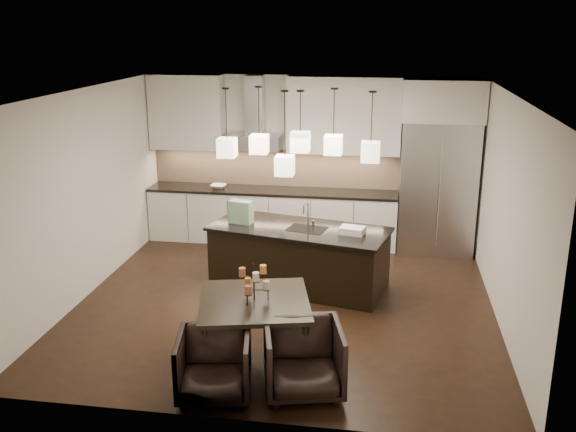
% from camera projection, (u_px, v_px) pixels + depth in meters
% --- Properties ---
extents(floor, '(5.50, 5.50, 0.02)m').
position_uv_depth(floor, '(286.00, 302.00, 8.71)').
color(floor, black).
rests_on(floor, ground).
extents(ceiling, '(5.50, 5.50, 0.02)m').
position_uv_depth(ceiling, '(286.00, 92.00, 7.89)').
color(ceiling, white).
rests_on(ceiling, wall_back).
extents(wall_back, '(5.50, 0.02, 2.80)m').
position_uv_depth(wall_back, '(311.00, 159.00, 10.91)').
color(wall_back, silver).
rests_on(wall_back, ground).
extents(wall_front, '(5.50, 0.02, 2.80)m').
position_uv_depth(wall_front, '(237.00, 285.00, 5.69)').
color(wall_front, silver).
rests_on(wall_front, ground).
extents(wall_left, '(0.02, 5.50, 2.80)m').
position_uv_depth(wall_left, '(85.00, 194.00, 8.71)').
color(wall_left, silver).
rests_on(wall_left, ground).
extents(wall_right, '(0.02, 5.50, 2.80)m').
position_uv_depth(wall_right, '(507.00, 211.00, 7.89)').
color(wall_right, silver).
rests_on(wall_right, ground).
extents(refrigerator, '(1.20, 0.72, 2.15)m').
position_uv_depth(refrigerator, '(437.00, 188.00, 10.34)').
color(refrigerator, '#B7B7BA').
rests_on(refrigerator, floor).
extents(fridge_panel, '(1.26, 0.72, 0.65)m').
position_uv_depth(fridge_panel, '(443.00, 100.00, 9.93)').
color(fridge_panel, silver).
rests_on(fridge_panel, refrigerator).
extents(lower_cabinets, '(4.21, 0.62, 0.88)m').
position_uv_depth(lower_cabinets, '(272.00, 217.00, 10.97)').
color(lower_cabinets, silver).
rests_on(lower_cabinets, floor).
extents(countertop, '(4.21, 0.66, 0.04)m').
position_uv_depth(countertop, '(272.00, 191.00, 10.84)').
color(countertop, black).
rests_on(countertop, lower_cabinets).
extents(backsplash, '(4.21, 0.02, 0.63)m').
position_uv_depth(backsplash, '(275.00, 168.00, 11.02)').
color(backsplash, tan).
rests_on(backsplash, countertop).
extents(upper_cab_left, '(1.25, 0.35, 1.25)m').
position_uv_depth(upper_cab_left, '(187.00, 112.00, 10.82)').
color(upper_cab_left, silver).
rests_on(upper_cab_left, wall_back).
extents(upper_cab_right, '(1.85, 0.35, 1.25)m').
position_uv_depth(upper_cab_right, '(344.00, 116.00, 10.42)').
color(upper_cab_right, silver).
rests_on(upper_cab_right, wall_back).
extents(hood_canopy, '(0.90, 0.52, 0.24)m').
position_uv_depth(hood_canopy, '(254.00, 142.00, 10.69)').
color(hood_canopy, '#B7B7BA').
rests_on(hood_canopy, wall_back).
extents(hood_chimney, '(0.30, 0.28, 0.96)m').
position_uv_depth(hood_chimney, '(255.00, 105.00, 10.62)').
color(hood_chimney, '#B7B7BA').
rests_on(hood_chimney, hood_canopy).
extents(fruit_bowl, '(0.28, 0.28, 0.06)m').
position_uv_depth(fruit_bowl, '(218.00, 186.00, 10.91)').
color(fruit_bowl, silver).
rests_on(fruit_bowl, countertop).
extents(island_body, '(2.55, 1.47, 0.85)m').
position_uv_depth(island_body, '(299.00, 259.00, 9.08)').
color(island_body, black).
rests_on(island_body, floor).
extents(island_top, '(2.65, 1.57, 0.04)m').
position_uv_depth(island_top, '(299.00, 229.00, 8.95)').
color(island_top, black).
rests_on(island_top, island_body).
extents(faucet, '(0.15, 0.25, 0.36)m').
position_uv_depth(faucet, '(308.00, 214.00, 8.94)').
color(faucet, silver).
rests_on(faucet, island_top).
extents(tote_bag, '(0.36, 0.24, 0.33)m').
position_uv_depth(tote_bag, '(241.00, 212.00, 9.11)').
color(tote_bag, '#196134').
rests_on(tote_bag, island_top).
extents(food_container, '(0.37, 0.30, 0.10)m').
position_uv_depth(food_container, '(352.00, 230.00, 8.67)').
color(food_container, silver).
rests_on(food_container, island_top).
extents(dining_table, '(1.43, 1.43, 0.72)m').
position_uv_depth(dining_table, '(255.00, 329.00, 7.13)').
color(dining_table, black).
rests_on(dining_table, floor).
extents(candelabra, '(0.41, 0.41, 0.42)m').
position_uv_depth(candelabra, '(254.00, 282.00, 6.97)').
color(candelabra, black).
rests_on(candelabra, dining_table).
extents(candle_a, '(0.09, 0.09, 0.10)m').
position_uv_depth(candle_a, '(266.00, 285.00, 6.99)').
color(candle_a, beige).
rests_on(candle_a, candelabra).
extents(candle_b, '(0.09, 0.09, 0.10)m').
position_uv_depth(candle_b, '(248.00, 282.00, 7.08)').
color(candle_b, orange).
rests_on(candle_b, candelabra).
extents(candle_c, '(0.09, 0.09, 0.10)m').
position_uv_depth(candle_c, '(248.00, 290.00, 6.86)').
color(candle_c, '#9D5238').
rests_on(candle_c, candelabra).
extents(candle_d, '(0.09, 0.09, 0.10)m').
position_uv_depth(candle_d, '(263.00, 269.00, 7.02)').
color(candle_d, orange).
rests_on(candle_d, candelabra).
extents(candle_e, '(0.09, 0.09, 0.10)m').
position_uv_depth(candle_e, '(242.00, 272.00, 6.94)').
color(candle_e, '#9D5238').
rests_on(candle_e, candelabra).
extents(candle_f, '(0.09, 0.09, 0.10)m').
position_uv_depth(candle_f, '(256.00, 277.00, 6.82)').
color(candle_f, beige).
rests_on(candle_f, candelabra).
extents(armchair_left, '(0.84, 0.86, 0.68)m').
position_uv_depth(armchair_left, '(214.00, 365.00, 6.42)').
color(armchair_left, black).
rests_on(armchair_left, floor).
extents(armchair_right, '(0.94, 0.96, 0.73)m').
position_uv_depth(armchair_right, '(304.00, 359.00, 6.48)').
color(armchair_right, black).
rests_on(armchair_right, floor).
extents(pendant_a, '(0.24, 0.24, 0.26)m').
position_uv_depth(pendant_a, '(227.00, 148.00, 8.72)').
color(pendant_a, white).
rests_on(pendant_a, ceiling).
extents(pendant_b, '(0.24, 0.24, 0.26)m').
position_uv_depth(pendant_b, '(259.00, 144.00, 8.94)').
color(pendant_b, white).
rests_on(pendant_b, ceiling).
extents(pendant_c, '(0.24, 0.24, 0.26)m').
position_uv_depth(pendant_c, '(300.00, 142.00, 8.37)').
color(pendant_c, white).
rests_on(pendant_c, ceiling).
extents(pendant_d, '(0.24, 0.24, 0.26)m').
position_uv_depth(pendant_d, '(333.00, 145.00, 8.68)').
color(pendant_d, white).
rests_on(pendant_d, ceiling).
extents(pendant_e, '(0.24, 0.24, 0.26)m').
position_uv_depth(pendant_e, '(371.00, 152.00, 8.32)').
color(pendant_e, white).
rests_on(pendant_e, ceiling).
extents(pendant_f, '(0.24, 0.24, 0.26)m').
position_uv_depth(pendant_f, '(285.00, 165.00, 8.46)').
color(pendant_f, white).
rests_on(pendant_f, ceiling).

